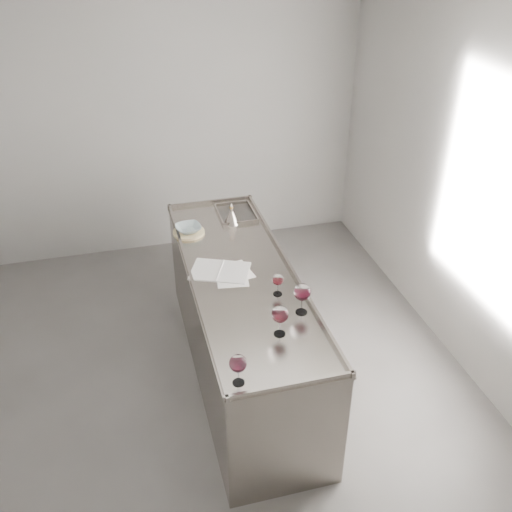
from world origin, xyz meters
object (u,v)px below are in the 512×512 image
object	(u,v)px
wine_glass_middle	(280,315)
wine_glass_right	(302,293)
wine_glass_left	(238,364)
wine_glass_small	(278,280)
counter	(242,324)
notebook	(220,271)
wine_funnel	(232,217)
ceramic_bowl	(188,228)

from	to	relation	value
wine_glass_middle	wine_glass_right	world-z (taller)	wine_glass_right
wine_glass_left	wine_glass_small	xyz separation A→B (m)	(0.46, 0.77, -0.03)
counter	wine_glass_small	bearing A→B (deg)	-59.86
wine_glass_middle	notebook	distance (m)	0.83
counter	wine_glass_right	distance (m)	0.88
counter	wine_funnel	xyz separation A→B (m)	(0.10, 0.77, 0.53)
counter	wine_glass_left	xyz separation A→B (m)	(-0.28, -1.08, 0.61)
wine_glass_small	notebook	world-z (taller)	wine_glass_small
wine_glass_middle	ceramic_bowl	world-z (taller)	wine_glass_middle
notebook	ceramic_bowl	distance (m)	0.64
wine_glass_right	wine_glass_middle	bearing A→B (deg)	-138.76
notebook	ceramic_bowl	size ratio (longest dim) A/B	2.45
wine_glass_small	notebook	bearing A→B (deg)	130.87
wine_glass_middle	wine_funnel	size ratio (longest dim) A/B	1.09
wine_glass_middle	ceramic_bowl	bearing A→B (deg)	103.72
wine_glass_left	wine_glass_right	xyz separation A→B (m)	(0.55, 0.53, 0.02)
wine_glass_middle	wine_glass_small	xyz separation A→B (m)	(0.11, 0.42, -0.04)
wine_glass_right	wine_glass_small	size ratio (longest dim) A/B	1.37
wine_glass_middle	wine_glass_right	size ratio (longest dim) A/B	0.95
counter	ceramic_bowl	size ratio (longest dim) A/B	11.93
notebook	wine_glass_small	bearing A→B (deg)	-25.76
wine_glass_middle	wine_glass_right	distance (m)	0.27
counter	notebook	bearing A→B (deg)	156.37
counter	notebook	world-z (taller)	counter
wine_glass_right	wine_glass_left	bearing A→B (deg)	-136.12
notebook	ceramic_bowl	xyz separation A→B (m)	(-0.13, 0.63, 0.04)
wine_glass_left	wine_glass_right	bearing A→B (deg)	43.88
notebook	wine_glass_left	bearing A→B (deg)	-73.17
wine_glass_left	wine_funnel	size ratio (longest dim) A/B	1.02
counter	notebook	xyz separation A→B (m)	(-0.14, 0.06, 0.47)
wine_glass_small	ceramic_bowl	world-z (taller)	wine_glass_small
wine_glass_left	wine_glass_middle	bearing A→B (deg)	45.32
counter	wine_glass_left	world-z (taller)	wine_glass_left
wine_glass_left	notebook	world-z (taller)	wine_glass_left
wine_glass_right	ceramic_bowl	distance (m)	1.36
counter	wine_glass_small	distance (m)	0.69
notebook	wine_funnel	size ratio (longest dim) A/B	2.58
wine_glass_right	notebook	size ratio (longest dim) A/B	0.44
ceramic_bowl	wine_glass_right	bearing A→B (deg)	-66.13
notebook	wine_funnel	bearing A→B (deg)	94.07
wine_glass_left	ceramic_bowl	xyz separation A→B (m)	(0.00, 1.77, -0.09)
wine_glass_middle	notebook	world-z (taller)	wine_glass_middle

